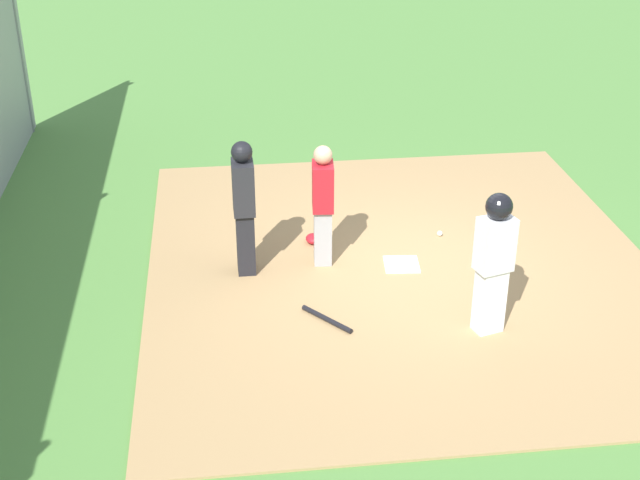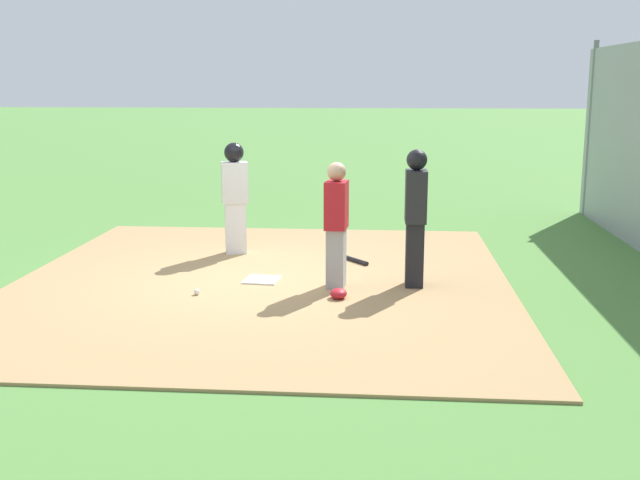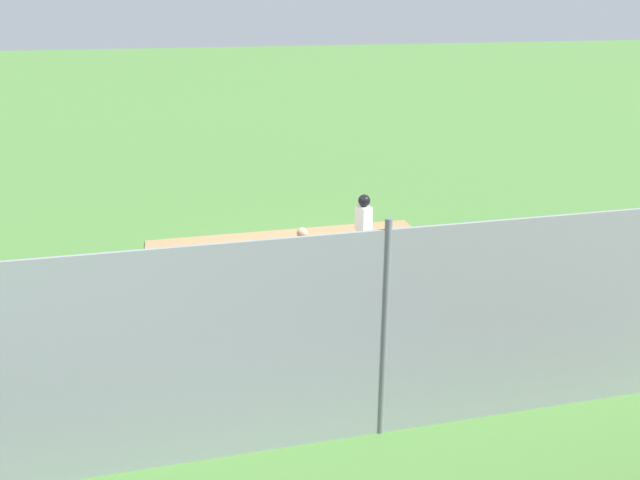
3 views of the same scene
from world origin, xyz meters
The scene contains 9 objects.
ground_plane centered at (0.00, 0.00, 0.00)m, with size 140.00×140.00×0.00m, color #51843D.
dirt_infield centered at (0.00, 0.00, 0.01)m, with size 7.20×6.40×0.03m, color #A88456.
home_plate centered at (0.00, 0.00, 0.04)m, with size 0.44×0.44×0.02m, color white.
catcher centered at (-0.23, -0.98, 0.85)m, with size 0.40×0.29×1.58m.
umpire centered at (-0.09, -1.97, 0.94)m, with size 0.38×0.26×1.73m.
runner centered at (1.59, 0.65, 0.98)m, with size 0.36×0.44×1.67m.
baseball_bat centered at (1.21, -1.12, 0.06)m, with size 0.06×0.06×0.75m, color black.
catcher_mask centered at (-0.75, -1.05, 0.09)m, with size 0.24×0.20×0.12m, color #B21923.
baseball centered at (-0.75, 0.68, 0.07)m, with size 0.07×0.07×0.07m, color white.
Camera 2 is at (-9.52, -1.55, 2.56)m, focal length 42.74 mm.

